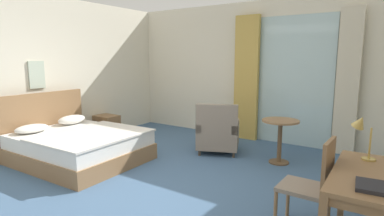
# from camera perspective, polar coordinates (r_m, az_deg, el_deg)

# --- Properties ---
(ground) EXTENTS (6.37, 6.86, 0.10)m
(ground) POSITION_cam_1_polar(r_m,az_deg,el_deg) (4.35, -6.80, -14.69)
(ground) COLOR #426084
(wall_back) EXTENTS (5.97, 0.12, 2.84)m
(wall_back) POSITION_cam_1_polar(r_m,az_deg,el_deg) (6.70, 11.16, 6.62)
(wall_back) COLOR silver
(wall_back) RESTS_ON ground
(wall_left) EXTENTS (0.12, 6.46, 2.84)m
(wall_left) POSITION_cam_1_polar(r_m,az_deg,el_deg) (6.32, -27.63, 5.59)
(wall_left) COLOR silver
(wall_left) RESTS_ON ground
(balcony_glass_door) EXTENTS (1.47, 0.02, 2.50)m
(balcony_glass_door) POSITION_cam_1_polar(r_m,az_deg,el_deg) (6.33, 18.23, 4.64)
(balcony_glass_door) COLOR silver
(balcony_glass_door) RESTS_ON ground
(curtain_panel_left) EXTENTS (0.51, 0.10, 2.56)m
(curtain_panel_left) POSITION_cam_1_polar(r_m,az_deg,el_deg) (6.57, 9.97, 5.35)
(curtain_panel_left) COLOR tan
(curtain_panel_left) RESTS_ON ground
(curtain_panel_right) EXTENTS (0.37, 0.10, 2.56)m
(curtain_panel_right) POSITION_cam_1_polar(r_m,az_deg,el_deg) (6.04, 26.70, 4.17)
(curtain_panel_right) COLOR beige
(curtain_panel_right) RESTS_ON ground
(bed) EXTENTS (2.07, 1.71, 1.09)m
(bed) POSITION_cam_1_polar(r_m,az_deg,el_deg) (5.56, -20.36, -6.29)
(bed) COLOR olive
(bed) RESTS_ON ground
(nightstand) EXTENTS (0.49, 0.39, 0.47)m
(nightstand) POSITION_cam_1_polar(r_m,az_deg,el_deg) (7.00, -15.38, -3.23)
(nightstand) COLOR olive
(nightstand) RESTS_ON ground
(writing_desk) EXTENTS (0.59, 1.22, 0.75)m
(writing_desk) POSITION_cam_1_polar(r_m,az_deg,el_deg) (3.09, 29.62, -12.06)
(writing_desk) COLOR olive
(writing_desk) RESTS_ON ground
(desk_chair) EXTENTS (0.46, 0.43, 0.96)m
(desk_chair) POSITION_cam_1_polar(r_m,az_deg,el_deg) (3.29, 21.43, -12.55)
(desk_chair) COLOR gray
(desk_chair) RESTS_ON ground
(desk_lamp) EXTENTS (0.25, 0.19, 0.43)m
(desk_lamp) POSITION_cam_1_polar(r_m,az_deg,el_deg) (3.41, 28.73, -3.18)
(desk_lamp) COLOR tan
(desk_lamp) RESTS_ON writing_desk
(closed_book) EXTENTS (0.29, 0.29, 0.03)m
(closed_book) POSITION_cam_1_polar(r_m,az_deg,el_deg) (2.73, 30.60, -12.38)
(closed_book) COLOR #232328
(closed_book) RESTS_ON writing_desk
(armchair_by_window) EXTENTS (0.93, 0.92, 0.92)m
(armchair_by_window) POSITION_cam_1_polar(r_m,az_deg,el_deg) (5.63, 4.79, -4.66)
(armchair_by_window) COLOR gray
(armchair_by_window) RESTS_ON ground
(round_cafe_table) EXTENTS (0.59, 0.59, 0.72)m
(round_cafe_table) POSITION_cam_1_polar(r_m,az_deg,el_deg) (5.23, 15.89, -4.23)
(round_cafe_table) COLOR olive
(round_cafe_table) RESTS_ON ground
(framed_picture) EXTENTS (0.03, 0.29, 0.49)m
(framed_picture) POSITION_cam_1_polar(r_m,az_deg,el_deg) (6.29, -26.64, 5.48)
(framed_picture) COLOR #B7C6B2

